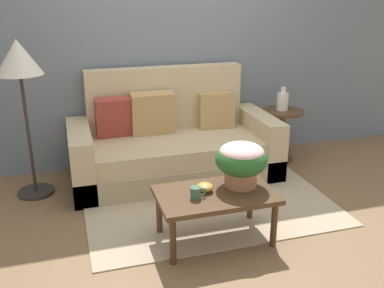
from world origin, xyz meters
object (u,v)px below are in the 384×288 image
coffee_mug (196,193)px  snack_bowl (205,187)px  coffee_table (215,199)px  potted_plant (241,160)px  side_table (282,126)px  couch (172,145)px  table_vase (283,101)px  floor_lamp (19,68)px

coffee_mug → snack_bowl: coffee_mug is taller
coffee_table → coffee_mug: (-0.17, -0.04, 0.10)m
coffee_table → potted_plant: potted_plant is taller
potted_plant → coffee_table: bearing=-164.0°
coffee_table → side_table: side_table is taller
couch → coffee_mug: bearing=-96.8°
coffee_mug → potted_plant: bearing=15.2°
snack_bowl → table_vase: (1.34, 1.33, 0.26)m
side_table → coffee_mug: side_table is taller
side_table → snack_bowl: bearing=-135.6°
snack_bowl → table_vase: table_vase is taller
snack_bowl → potted_plant: bearing=4.1°
side_table → potted_plant: size_ratio=1.46×
couch → table_vase: (1.27, 0.04, 0.37)m
coffee_table → floor_lamp: (-1.39, 1.26, 0.86)m
potted_plant → table_vase: size_ratio=1.57×
couch → coffee_mug: size_ratio=16.99×
table_vase → snack_bowl: bearing=-135.2°
couch → side_table: size_ratio=3.53×
coffee_table → side_table: size_ratio=1.52×
coffee_mug → couch: bearing=83.2°
floor_lamp → potted_plant: bearing=-36.5°
coffee_table → side_table: bearing=46.9°
snack_bowl → table_vase: bearing=44.8°
floor_lamp → potted_plant: 2.10m
coffee_mug → table_vase: (1.44, 1.42, 0.25)m
potted_plant → table_vase: 1.67m
potted_plant → table_vase: bearing=51.6°
side_table → potted_plant: 1.68m
potted_plant → table_vase: (1.04, 1.31, 0.08)m
table_vase → coffee_table: bearing=-132.7°
potted_plant → snack_bowl: bearing=-175.9°
couch → floor_lamp: size_ratio=1.43×
floor_lamp → coffee_mug: 1.94m
side_table → floor_lamp: floor_lamp is taller
floor_lamp → potted_plant: size_ratio=3.60×
floor_lamp → coffee_mug: bearing=-47.1°
side_table → table_vase: table_vase is taller
couch → floor_lamp: floor_lamp is taller
potted_plant → coffee_mug: bearing=-164.8°
side_table → floor_lamp: 2.78m
couch → side_table: bearing=1.0°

